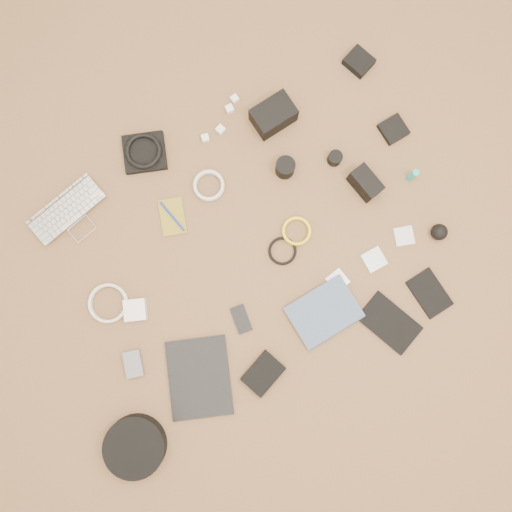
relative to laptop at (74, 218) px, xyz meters
name	(u,v)px	position (x,y,z in m)	size (l,w,h in m)	color
room_shell	(241,138)	(0.53, -0.38, 1.24)	(4.04, 4.04, 2.58)	brown
laptop	(74,218)	(0.00, 0.00, 0.00)	(0.28, 0.20, 0.02)	#B6B7BB
headphone_pouch	(145,153)	(0.33, 0.11, 0.00)	(0.15, 0.14, 0.03)	black
headphones	(143,151)	(0.33, 0.11, 0.02)	(0.13, 0.13, 0.02)	black
charger_a	(205,138)	(0.55, 0.07, 0.00)	(0.03, 0.03, 0.02)	white
charger_b	(230,109)	(0.68, 0.13, 0.00)	(0.03, 0.03, 0.03)	white
charger_c	(235,99)	(0.71, 0.16, 0.00)	(0.03, 0.03, 0.02)	white
charger_d	(221,130)	(0.62, 0.07, 0.00)	(0.03, 0.03, 0.03)	white
dslr_camera	(273,115)	(0.81, 0.03, 0.03)	(0.15, 0.10, 0.09)	black
lens_pouch	(359,62)	(1.19, 0.09, 0.01)	(0.08, 0.09, 0.03)	black
notebook_olive	(173,217)	(0.32, -0.14, -0.01)	(0.09, 0.13, 0.01)	olive
pen_blue	(172,216)	(0.32, -0.14, 0.00)	(0.01, 0.01, 0.14)	#122499
cable_white_a	(209,186)	(0.49, -0.10, 0.00)	(0.11, 0.11, 0.01)	silver
lens_a	(285,168)	(0.77, -0.16, 0.03)	(0.07, 0.07, 0.07)	black
lens_b	(335,158)	(0.95, -0.20, 0.01)	(0.05, 0.05, 0.05)	black
card_reader	(393,129)	(1.19, -0.19, 0.00)	(0.09, 0.09, 0.02)	black
power_brick	(135,310)	(0.07, -0.39, 0.01)	(0.08, 0.08, 0.03)	white
cable_white_b	(109,303)	(-0.01, -0.33, -0.01)	(0.14, 0.14, 0.01)	silver
cable_black	(282,251)	(0.63, -0.42, -0.01)	(0.10, 0.10, 0.01)	black
cable_yellow	(296,231)	(0.71, -0.38, -0.01)	(0.11, 0.11, 0.01)	yellow
flash	(365,183)	(1.00, -0.33, 0.03)	(0.06, 0.12, 0.09)	black
lens_cleaner	(412,175)	(1.17, -0.38, 0.03)	(0.02, 0.02, 0.08)	#1BAFA3
battery_charger	(134,364)	(-0.01, -0.56, 0.00)	(0.06, 0.09, 0.03)	slate
tablet	(199,378)	(0.18, -0.71, 0.00)	(0.21, 0.28, 0.01)	black
phone	(241,319)	(0.39, -0.58, -0.01)	(0.05, 0.10, 0.01)	black
filter_case_left	(337,280)	(0.76, -0.60, -0.01)	(0.06, 0.06, 0.01)	silver
filter_case_mid	(374,260)	(0.92, -0.59, -0.01)	(0.07, 0.07, 0.01)	silver
filter_case_right	(404,236)	(1.05, -0.56, -0.01)	(0.07, 0.07, 0.01)	silver
air_blower	(439,232)	(1.16, -0.60, 0.02)	(0.06, 0.06, 0.06)	black
headphone_case	(135,446)	(-0.12, -0.82, 0.02)	(0.21, 0.21, 0.06)	black
drive_case	(263,374)	(0.38, -0.79, 0.01)	(0.13, 0.10, 0.03)	black
paperback	(337,334)	(0.68, -0.77, 0.00)	(0.18, 0.23, 0.02)	#3E506A
notebook_black_a	(389,323)	(0.87, -0.82, 0.00)	(0.13, 0.20, 0.01)	black
notebook_black_b	(429,293)	(1.04, -0.78, 0.00)	(0.10, 0.16, 0.01)	black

